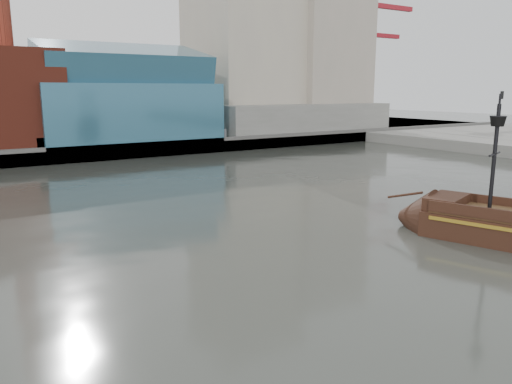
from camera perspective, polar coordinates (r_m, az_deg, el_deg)
ground at (r=26.88m, az=14.76°, el=-12.96°), size 400.00×400.00×0.00m
promenade_far at (r=110.27m, az=-23.01°, el=5.50°), size 220.00×60.00×2.00m
seawall at (r=81.46m, az=-19.42°, el=4.13°), size 220.00×1.00×2.60m
skyline at (r=104.43m, az=-20.39°, el=18.39°), size 149.00×45.00×62.00m
crane_a at (r=138.30m, az=12.39°, el=14.73°), size 22.50×4.00×32.25m
crane_b at (r=151.99m, az=12.25°, el=13.10°), size 19.10×4.00×26.25m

